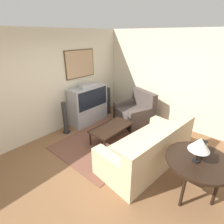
# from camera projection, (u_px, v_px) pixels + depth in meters

# --- Properties ---
(ground_plane) EXTENTS (12.00, 12.00, 0.00)m
(ground_plane) POSITION_uv_depth(u_px,v_px,m) (109.00, 164.00, 3.76)
(ground_plane) COLOR brown
(wall_back) EXTENTS (12.00, 0.10, 2.70)m
(wall_back) POSITION_uv_depth(u_px,v_px,m) (48.00, 85.00, 4.48)
(wall_back) COLOR beige
(wall_back) RESTS_ON ground_plane
(wall_right) EXTENTS (0.06, 12.00, 2.70)m
(wall_right) POSITION_uv_depth(u_px,v_px,m) (170.00, 80.00, 5.02)
(wall_right) COLOR beige
(wall_right) RESTS_ON ground_plane
(area_rug) EXTENTS (2.42, 1.87, 0.01)m
(area_rug) POSITION_uv_depth(u_px,v_px,m) (107.00, 141.00, 4.56)
(area_rug) COLOR brown
(area_rug) RESTS_ON ground_plane
(tv) EXTENTS (1.21, 0.45, 1.22)m
(tv) POSITION_uv_depth(u_px,v_px,m) (89.00, 104.00, 5.35)
(tv) COLOR #9E9EA3
(tv) RESTS_ON ground_plane
(couch) EXTENTS (2.21, 1.19, 0.90)m
(couch) POSITION_uv_depth(u_px,v_px,m) (148.00, 150.00, 3.68)
(couch) COLOR #CCB289
(couch) RESTS_ON ground_plane
(armchair) EXTENTS (1.20, 1.25, 0.97)m
(armchair) POSITION_uv_depth(u_px,v_px,m) (135.00, 113.00, 5.43)
(armchair) COLOR #473D38
(armchair) RESTS_ON ground_plane
(coffee_table) EXTENTS (1.14, 0.59, 0.40)m
(coffee_table) POSITION_uv_depth(u_px,v_px,m) (112.00, 128.00, 4.46)
(coffee_table) COLOR black
(coffee_table) RESTS_ON ground_plane
(console_table) EXTENTS (1.03, 1.03, 0.74)m
(console_table) POSITION_uv_depth(u_px,v_px,m) (198.00, 163.00, 2.79)
(console_table) COLOR black
(console_table) RESTS_ON ground_plane
(table_lamp) EXTENTS (0.32, 0.32, 0.42)m
(table_lamp) POSITION_uv_depth(u_px,v_px,m) (200.00, 144.00, 2.60)
(table_lamp) COLOR black
(table_lamp) RESTS_ON console_table
(mantel_clock) EXTENTS (0.16, 0.10, 0.21)m
(mantel_clock) POSITION_uv_depth(u_px,v_px,m) (203.00, 147.00, 2.89)
(mantel_clock) COLOR black
(mantel_clock) RESTS_ON console_table
(speaker_tower_left) EXTENTS (0.22, 0.22, 0.91)m
(speaker_tower_left) POSITION_uv_depth(u_px,v_px,m) (65.00, 119.00, 4.79)
(speaker_tower_left) COLOR black
(speaker_tower_left) RESTS_ON ground_plane
(speaker_tower_right) EXTENTS (0.22, 0.22, 0.91)m
(speaker_tower_right) POSITION_uv_depth(u_px,v_px,m) (108.00, 101.00, 6.02)
(speaker_tower_right) COLOR black
(speaker_tower_right) RESTS_ON ground_plane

